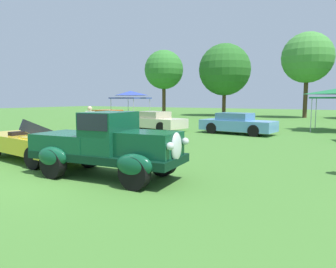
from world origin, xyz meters
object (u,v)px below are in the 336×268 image
(show_car_cream, at_px, (155,121))
(canopy_tent_left_field, at_px, (131,94))
(feature_pickup_truck, at_px, (107,144))
(spectator_near_truck, at_px, (90,123))
(show_car_orange, at_px, (109,118))
(show_car_skyblue, at_px, (237,124))
(neighbor_convertible, at_px, (36,143))

(show_car_cream, bearing_deg, canopy_tent_left_field, 140.07)
(feature_pickup_truck, bearing_deg, spectator_near_truck, 137.91)
(spectator_near_truck, bearing_deg, show_car_orange, 125.34)
(feature_pickup_truck, distance_m, show_car_orange, 15.37)
(show_car_orange, bearing_deg, feature_pickup_truck, -48.94)
(show_car_orange, distance_m, canopy_tent_left_field, 4.27)
(feature_pickup_truck, xyz_separation_m, show_car_skyblue, (-0.29, 11.51, -0.26))
(neighbor_convertible, relative_size, show_car_orange, 1.02)
(show_car_orange, height_order, show_car_skyblue, same)
(feature_pickup_truck, xyz_separation_m, neighbor_convertible, (-3.56, 0.53, -0.28))
(show_car_orange, xyz_separation_m, show_car_skyblue, (9.81, -0.07, -0.00))
(show_car_skyblue, height_order, canopy_tent_left_field, canopy_tent_left_field)
(show_car_skyblue, bearing_deg, feature_pickup_truck, -88.58)
(feature_pickup_truck, height_order, canopy_tent_left_field, canopy_tent_left_field)
(show_car_cream, relative_size, spectator_near_truck, 2.60)
(show_car_cream, bearing_deg, neighbor_convertible, -79.08)
(show_car_skyblue, relative_size, spectator_near_truck, 2.61)
(feature_pickup_truck, bearing_deg, show_car_cream, 117.04)
(show_car_skyblue, bearing_deg, neighbor_convertible, -106.58)
(show_car_orange, bearing_deg, show_car_skyblue, -0.43)
(canopy_tent_left_field, bearing_deg, show_car_skyblue, -19.92)
(show_car_cream, bearing_deg, show_car_skyblue, 6.83)
(feature_pickup_truck, height_order, spectator_near_truck, feature_pickup_truck)
(feature_pickup_truck, xyz_separation_m, show_car_cream, (-5.55, 10.88, -0.26))
(spectator_near_truck, bearing_deg, neighbor_convertible, -68.37)
(show_car_cream, height_order, spectator_near_truck, spectator_near_truck)
(show_car_orange, xyz_separation_m, canopy_tent_left_field, (-0.81, 3.77, 1.82))
(neighbor_convertible, height_order, spectator_near_truck, spectator_near_truck)
(spectator_near_truck, relative_size, canopy_tent_left_field, 0.62)
(neighbor_convertible, bearing_deg, canopy_tent_left_field, 116.35)
(canopy_tent_left_field, bearing_deg, show_car_cream, -39.93)
(show_car_skyblue, distance_m, spectator_near_truck, 8.41)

